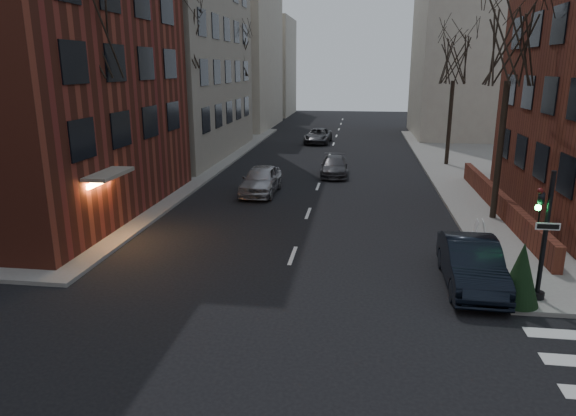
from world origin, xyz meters
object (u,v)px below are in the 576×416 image
object	(u,v)px
tree_left_b	(182,36)
streetlamp_far	(248,98)
evergreen_shrub	(521,274)
sandwich_board	(479,232)
parked_sedan	(471,264)
tree_left_a	(83,30)
tree_left_c	(235,55)
car_lane_silver	(261,180)
traffic_signal	(542,244)
car_lane_gray	(334,166)
streetlamp_near	(173,118)
car_lane_far	(318,136)
tree_right_b	(455,59)
tree_right_a	(512,43)

from	to	relation	value
tree_left_b	streetlamp_far	world-z (taller)	tree_left_b
evergreen_shrub	sandwich_board	bearing A→B (deg)	90.00
tree_left_b	parked_sedan	size ratio (longest dim) A/B	2.25
tree_left_a	parked_sedan	distance (m)	17.32
sandwich_board	evergreen_shrub	size ratio (longest dim) A/B	0.52
tree_left_c	evergreen_shrub	distance (m)	36.04
streetlamp_far	car_lane_silver	world-z (taller)	streetlamp_far
traffic_signal	car_lane_silver	world-z (taller)	traffic_signal
traffic_signal	sandwich_board	size ratio (longest dim) A/B	3.98
tree_left_a	parked_sedan	size ratio (longest dim) A/B	2.14
tree_left_b	sandwich_board	size ratio (longest dim) A/B	10.75
car_lane_silver	car_lane_gray	xyz separation A→B (m)	(3.90, 5.70, -0.17)
streetlamp_near	car_lane_far	bearing A→B (deg)	71.93
streetlamp_near	streetlamp_far	xyz separation A→B (m)	(0.00, 20.00, 0.00)
parked_sedan	sandwich_board	bearing A→B (deg)	75.46
tree_left_b	tree_left_c	distance (m)	14.03
car_lane_gray	sandwich_board	xyz separation A→B (m)	(6.50, -13.49, 0.02)
tree_left_a	evergreen_shrub	bearing A→B (deg)	-18.86
tree_right_b	streetlamp_near	size ratio (longest dim) A/B	1.46
tree_left_c	evergreen_shrub	bearing A→B (deg)	-62.93
car_lane_far	tree_right_b	bearing A→B (deg)	-42.42
car_lane_silver	evergreen_shrub	distance (m)	16.84
streetlamp_far	car_lane_silver	size ratio (longest dim) A/B	1.33
tree_left_a	tree_left_c	distance (m)	26.00
evergreen_shrub	tree_left_c	bearing A→B (deg)	117.07
parked_sedan	streetlamp_near	bearing A→B (deg)	141.17
streetlamp_near	parked_sedan	size ratio (longest dim) A/B	1.31
car_lane_gray	evergreen_shrub	xyz separation A→B (m)	(6.50, -18.95, 0.49)
tree_left_a	tree_left_c	xyz separation A→B (m)	(0.00, 26.00, -0.44)
tree_right_b	streetlamp_far	xyz separation A→B (m)	(-17.00, 10.00, -3.35)
tree_right_b	evergreen_shrub	distance (m)	24.42
tree_left_b	tree_right_a	size ratio (longest dim) A/B	1.11
evergreen_shrub	tree_left_a	bearing A→B (deg)	161.14
tree_left_c	tree_right_b	size ratio (longest dim) A/B	1.06
tree_right_a	car_lane_gray	xyz separation A→B (m)	(-8.00, 9.45, -7.40)
streetlamp_far	sandwich_board	distance (m)	32.24
streetlamp_near	car_lane_far	world-z (taller)	streetlamp_near
traffic_signal	evergreen_shrub	xyz separation A→B (m)	(-0.64, -0.49, -0.79)
tree_left_a	parked_sedan	xyz separation A→B (m)	(15.00, -4.00, -7.68)
streetlamp_near	car_lane_far	distance (m)	21.87
car_lane_silver	car_lane_gray	bearing A→B (deg)	56.98
tree_left_b	parked_sedan	bearing A→B (deg)	-46.85
streetlamp_far	car_lane_silver	bearing A→B (deg)	-75.86
streetlamp_near	tree_left_a	bearing A→B (deg)	-94.29
tree_left_b	tree_right_a	xyz separation A→B (m)	(17.60, -8.00, -0.88)
tree_left_c	streetlamp_near	world-z (taller)	tree_left_c
tree_left_a	evergreen_shrub	world-z (taller)	tree_left_a
traffic_signal	sandwich_board	distance (m)	5.16
streetlamp_near	parked_sedan	xyz separation A→B (m)	(14.40, -12.00, -3.45)
tree_left_b	car_lane_silver	world-z (taller)	tree_left_b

